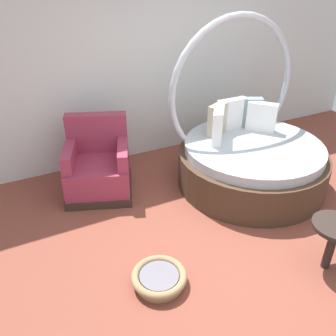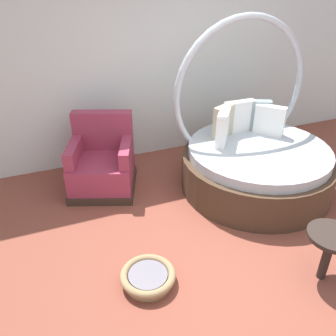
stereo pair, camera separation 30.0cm
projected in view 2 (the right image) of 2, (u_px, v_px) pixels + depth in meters
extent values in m
cube|color=brown|center=(238.00, 250.00, 3.61)|extent=(8.00, 8.00, 0.02)
cube|color=silver|center=(155.00, 56.00, 4.85)|extent=(8.00, 0.12, 2.87)
cylinder|color=#473323|center=(256.00, 171.00, 4.50)|extent=(1.90, 1.90, 0.47)
cylinder|color=#B2BCC6|center=(259.00, 151.00, 4.36)|extent=(1.75, 1.75, 0.12)
torus|color=#B2BCC6|center=(241.00, 92.00, 4.47)|extent=(1.88, 0.08, 1.88)
cube|color=white|center=(270.00, 120.00, 4.57)|extent=(0.35, 0.37, 0.39)
cube|color=gray|center=(255.00, 115.00, 4.69)|extent=(0.42, 0.28, 0.41)
cube|color=white|center=(239.00, 116.00, 4.63)|extent=(0.42, 0.12, 0.42)
cube|color=#BCB293|center=(226.00, 120.00, 4.53)|extent=(0.42, 0.29, 0.41)
cube|color=white|center=(223.00, 128.00, 4.33)|extent=(0.34, 0.40, 0.40)
cube|color=#38281E|center=(104.00, 185.00, 4.57)|extent=(1.03, 1.03, 0.10)
cube|color=#99334C|center=(102.00, 170.00, 4.46)|extent=(0.98, 0.98, 0.34)
cube|color=#99334C|center=(103.00, 130.00, 4.52)|extent=(0.77, 0.41, 0.50)
cube|color=#99334C|center=(74.00, 151.00, 4.31)|extent=(0.35, 0.68, 0.22)
cube|color=#99334C|center=(126.00, 151.00, 4.32)|extent=(0.35, 0.68, 0.22)
cylinder|color=#9E7F56|center=(148.00, 280.00, 3.21)|extent=(0.44, 0.44, 0.06)
torus|color=#9E7F56|center=(148.00, 275.00, 3.18)|extent=(0.51, 0.51, 0.07)
cylinder|color=slate|center=(148.00, 276.00, 3.19)|extent=(0.36, 0.36, 0.05)
cylinder|color=#2D231E|center=(326.00, 258.00, 3.17)|extent=(0.08, 0.08, 0.48)
cylinder|color=#2D231E|center=(333.00, 236.00, 3.04)|extent=(0.44, 0.44, 0.04)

